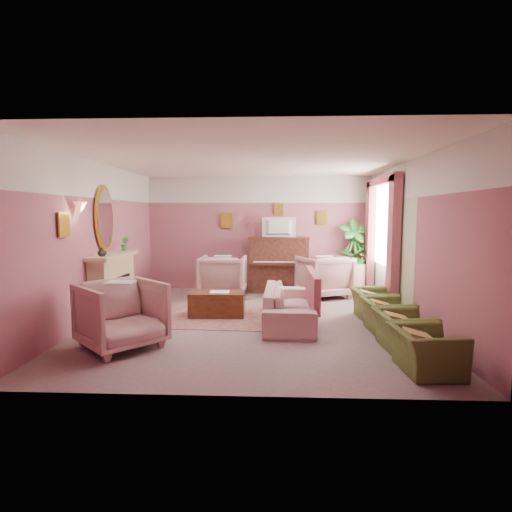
{
  "coord_description": "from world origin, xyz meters",
  "views": [
    {
      "loc": [
        0.36,
        -6.93,
        1.87
      ],
      "look_at": [
        0.05,
        0.4,
        1.1
      ],
      "focal_mm": 28.0,
      "sensor_mm": 36.0,
      "label": 1
    }
  ],
  "objects_px": {
    "television": "(279,226)",
    "floral_armchair_left": "(223,274)",
    "olive_chair_d": "(374,299)",
    "floral_armchair_front": "(121,311)",
    "sofa": "(289,298)",
    "floral_armchair_right": "(324,274)",
    "olive_chair_c": "(387,310)",
    "side_table": "(355,278)",
    "coffee_table": "(217,304)",
    "piano": "(279,265)",
    "olive_chair_a": "(426,343)",
    "olive_chair_b": "(403,324)"
  },
  "relations": [
    {
      "from": "television",
      "to": "floral_armchair_left",
      "type": "distance_m",
      "value": 1.79
    },
    {
      "from": "olive_chair_d",
      "to": "floral_armchair_front",
      "type": "bearing_deg",
      "value": -155.95
    },
    {
      "from": "floral_armchair_front",
      "to": "sofa",
      "type": "bearing_deg",
      "value": 30.43
    },
    {
      "from": "floral_armchair_right",
      "to": "olive_chair_c",
      "type": "height_order",
      "value": "floral_armchair_right"
    },
    {
      "from": "olive_chair_d",
      "to": "floral_armchair_left",
      "type": "bearing_deg",
      "value": 148.8
    },
    {
      "from": "side_table",
      "to": "sofa",
      "type": "bearing_deg",
      "value": -121.82
    },
    {
      "from": "coffee_table",
      "to": "side_table",
      "type": "xyz_separation_m",
      "value": [
        3.0,
        2.36,
        0.12
      ]
    },
    {
      "from": "sofa",
      "to": "olive_chair_d",
      "type": "bearing_deg",
      "value": 12.73
    },
    {
      "from": "television",
      "to": "olive_chair_d",
      "type": "distance_m",
      "value": 3.21
    },
    {
      "from": "television",
      "to": "sofa",
      "type": "bearing_deg",
      "value": -87.11
    },
    {
      "from": "floral_armchair_right",
      "to": "olive_chair_c",
      "type": "bearing_deg",
      "value": -76.15
    },
    {
      "from": "piano",
      "to": "olive_chair_a",
      "type": "bearing_deg",
      "value": -71.31
    },
    {
      "from": "sofa",
      "to": "floral_armchair_front",
      "type": "xyz_separation_m",
      "value": [
        -2.39,
        -1.41,
        0.1
      ]
    },
    {
      "from": "coffee_table",
      "to": "olive_chair_b",
      "type": "height_order",
      "value": "olive_chair_b"
    },
    {
      "from": "floral_armchair_front",
      "to": "television",
      "type": "bearing_deg",
      "value": 61.73
    },
    {
      "from": "television",
      "to": "floral_armchair_right",
      "type": "relative_size",
      "value": 0.76
    },
    {
      "from": "sofa",
      "to": "floral_armchair_right",
      "type": "distance_m",
      "value": 2.37
    },
    {
      "from": "olive_chair_b",
      "to": "olive_chair_c",
      "type": "relative_size",
      "value": 1.0
    },
    {
      "from": "floral_armchair_left",
      "to": "floral_armchair_right",
      "type": "xyz_separation_m",
      "value": [
        2.29,
        0.07,
        0.0
      ]
    },
    {
      "from": "floral_armchair_left",
      "to": "floral_armchair_front",
      "type": "bearing_deg",
      "value": -105.49
    },
    {
      "from": "olive_chair_c",
      "to": "floral_armchair_left",
      "type": "bearing_deg",
      "value": 138.53
    },
    {
      "from": "floral_armchair_front",
      "to": "olive_chair_b",
      "type": "bearing_deg",
      "value": 1.64
    },
    {
      "from": "floral_armchair_right",
      "to": "side_table",
      "type": "height_order",
      "value": "floral_armchair_right"
    },
    {
      "from": "piano",
      "to": "television",
      "type": "distance_m",
      "value": 0.95
    },
    {
      "from": "television",
      "to": "floral_armchair_front",
      "type": "xyz_separation_m",
      "value": [
        -2.25,
        -4.19,
        -1.08
      ]
    },
    {
      "from": "television",
      "to": "floral_armchair_left",
      "type": "height_order",
      "value": "television"
    },
    {
      "from": "sofa",
      "to": "piano",
      "type": "bearing_deg",
      "value": 92.84
    },
    {
      "from": "floral_armchair_left",
      "to": "television",
      "type": "bearing_deg",
      "value": 27.17
    },
    {
      "from": "piano",
      "to": "olive_chair_c",
      "type": "xyz_separation_m",
      "value": [
        1.67,
        -3.31,
        -0.3
      ]
    },
    {
      "from": "floral_armchair_left",
      "to": "floral_armchair_front",
      "type": "relative_size",
      "value": 1.0
    },
    {
      "from": "side_table",
      "to": "olive_chair_c",
      "type": "bearing_deg",
      "value": -92.83
    },
    {
      "from": "floral_armchair_front",
      "to": "side_table",
      "type": "bearing_deg",
      "value": 45.32
    },
    {
      "from": "floral_armchair_right",
      "to": "floral_armchair_front",
      "type": "relative_size",
      "value": 1.0
    },
    {
      "from": "television",
      "to": "floral_armchair_left",
      "type": "bearing_deg",
      "value": -152.83
    },
    {
      "from": "piano",
      "to": "television",
      "type": "relative_size",
      "value": 1.75
    },
    {
      "from": "sofa",
      "to": "olive_chair_a",
      "type": "distance_m",
      "value": 2.61
    },
    {
      "from": "coffee_table",
      "to": "side_table",
      "type": "bearing_deg",
      "value": 38.18
    },
    {
      "from": "sofa",
      "to": "olive_chair_b",
      "type": "height_order",
      "value": "sofa"
    },
    {
      "from": "olive_chair_c",
      "to": "olive_chair_d",
      "type": "xyz_separation_m",
      "value": [
        0.0,
        0.82,
        0.0
      ]
    },
    {
      "from": "olive_chair_a",
      "to": "side_table",
      "type": "relative_size",
      "value": 1.15
    },
    {
      "from": "television",
      "to": "olive_chair_b",
      "type": "bearing_deg",
      "value": -67.69
    },
    {
      "from": "olive_chair_a",
      "to": "sofa",
      "type": "bearing_deg",
      "value": 125.96
    },
    {
      "from": "piano",
      "to": "floral_armchair_right",
      "type": "bearing_deg",
      "value": -32.16
    },
    {
      "from": "television",
      "to": "side_table",
      "type": "distance_m",
      "value": 2.22
    },
    {
      "from": "television",
      "to": "floral_armchair_left",
      "type": "xyz_separation_m",
      "value": [
        -1.27,
        -0.65,
        -1.08
      ]
    },
    {
      "from": "floral_armchair_left",
      "to": "floral_armchair_front",
      "type": "height_order",
      "value": "same"
    },
    {
      "from": "olive_chair_d",
      "to": "side_table",
      "type": "bearing_deg",
      "value": 86.2
    },
    {
      "from": "floral_armchair_right",
      "to": "olive_chair_b",
      "type": "distance_m",
      "value": 3.56
    },
    {
      "from": "olive_chair_a",
      "to": "floral_armchair_front",
      "type": "bearing_deg",
      "value": 169.79
    },
    {
      "from": "piano",
      "to": "olive_chair_d",
      "type": "bearing_deg",
      "value": -56.08
    }
  ]
}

